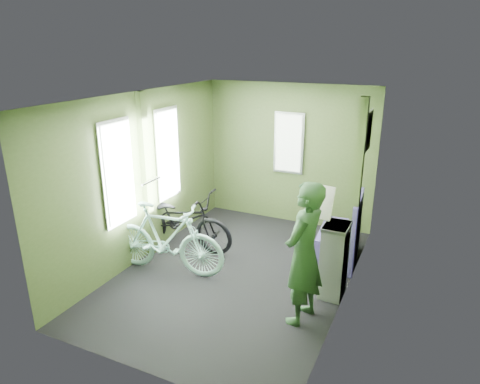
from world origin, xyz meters
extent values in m
plane|color=black|center=(0.00, 0.00, 0.00)|extent=(4.00, 4.00, 0.00)
cube|color=silver|center=(0.00, 0.00, 2.30)|extent=(2.80, 4.00, 0.02)
cube|color=#405427|center=(0.00, 2.00, 1.15)|extent=(2.80, 0.02, 2.30)
cube|color=#405427|center=(0.00, -2.00, 1.15)|extent=(2.80, 0.02, 2.30)
cube|color=#405427|center=(-1.40, 0.00, 1.15)|extent=(0.02, 4.00, 2.30)
cube|color=#405427|center=(1.40, 0.00, 1.15)|extent=(0.02, 4.00, 2.30)
cube|color=#405427|center=(-1.36, 0.00, 1.15)|extent=(0.08, 0.12, 2.30)
cube|color=silver|center=(-1.35, -0.55, 1.35)|extent=(0.02, 0.56, 1.34)
cube|color=silver|center=(-1.35, 0.55, 1.35)|extent=(0.02, 0.56, 1.34)
cube|color=white|center=(-1.34, -0.55, 1.88)|extent=(0.00, 0.12, 0.12)
cube|color=white|center=(-1.34, 0.55, 1.88)|extent=(0.00, 0.12, 0.12)
cylinder|color=silver|center=(-1.29, 0.00, 1.10)|extent=(0.03, 0.40, 0.03)
cube|color=#405427|center=(1.35, 0.60, 1.15)|extent=(0.10, 0.10, 2.30)
cube|color=white|center=(1.38, 0.90, 1.85)|extent=(0.02, 0.40, 0.50)
cube|color=silver|center=(0.00, 1.96, 1.35)|extent=(0.50, 0.02, 1.00)
imported|color=black|center=(-1.08, 0.35, 0.00)|extent=(1.72, 0.73, 0.95)
imported|color=#A7E8DC|center=(-0.85, -0.36, 0.00)|extent=(1.65, 0.68, 0.98)
imported|color=#2B4E2C|center=(1.06, -0.60, 0.79)|extent=(0.48, 0.64, 1.59)
cube|color=silver|center=(1.12, -0.31, 1.29)|extent=(0.32, 0.17, 0.35)
cube|color=gray|center=(1.26, 0.02, 0.46)|extent=(0.27, 0.38, 0.92)
cube|color=navy|center=(1.12, 0.92, 0.23)|extent=(0.58, 0.95, 0.46)
cube|color=navy|center=(1.34, 0.92, 0.71)|extent=(0.14, 0.91, 0.51)
camera|label=1|loc=(2.15, -4.51, 2.86)|focal=32.00mm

